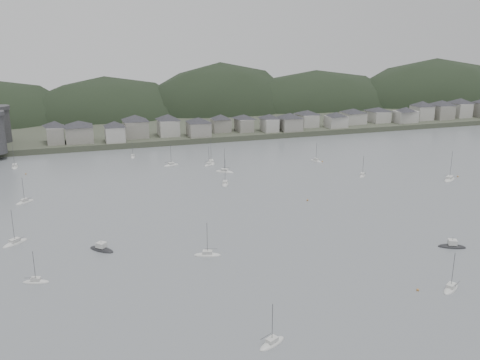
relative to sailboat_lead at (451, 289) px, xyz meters
name	(u,v)px	position (x,y,z in m)	size (l,w,h in m)	color
ground	(338,285)	(-24.06, 10.57, -0.18)	(900.00, 900.00, 0.00)	slate
far_shore_land	(148,110)	(-24.06, 305.57, 1.32)	(900.00, 250.00, 3.00)	#383D2D
forested_ridge	(161,133)	(-19.23, 279.97, -11.47)	(851.55, 103.94, 102.57)	black
waterfront_town	(263,120)	(26.53, 193.91, 8.48)	(451.48, 28.46, 12.92)	gray
sailboat_lead	(451,289)	(0.00, 0.00, 0.00)	(7.39, 5.85, 9.96)	silver
moored_fleet	(190,208)	(-45.07, 77.29, 0.00)	(266.24, 177.02, 13.03)	silver
motor_launch_near	(452,246)	(17.50, 20.63, 0.11)	(8.06, 5.87, 3.83)	black
motor_launch_far	(102,249)	(-76.65, 49.79, 0.11)	(7.67, 7.93, 3.94)	black
mooring_buoys	(295,191)	(-2.41, 84.31, -0.03)	(173.31, 141.89, 0.70)	#AC7539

